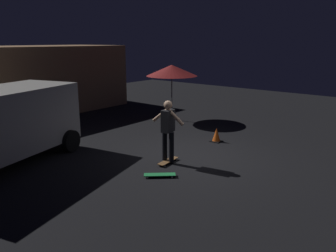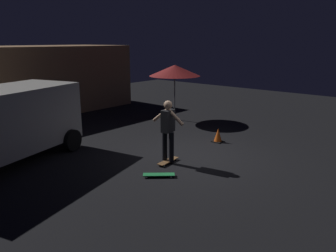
% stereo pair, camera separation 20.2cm
% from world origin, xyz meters
% --- Properties ---
extents(ground_plane, '(28.00, 28.00, 0.00)m').
position_xyz_m(ground_plane, '(0.00, 0.00, 0.00)').
color(ground_plane, black).
extents(low_building, '(9.00, 3.78, 3.02)m').
position_xyz_m(low_building, '(0.19, 9.41, 1.51)').
color(low_building, '#AD7F56').
rests_on(low_building, ground_plane).
extents(patio_umbrella, '(2.10, 2.10, 2.30)m').
position_xyz_m(patio_umbrella, '(3.30, 3.37, 2.07)').
color(patio_umbrella, slate).
rests_on(patio_umbrella, ground_plane).
extents(skateboard_ridden, '(0.80, 0.28, 0.07)m').
position_xyz_m(skateboard_ridden, '(-0.83, 0.22, 0.06)').
color(skateboard_ridden, olive).
rests_on(skateboard_ridden, ground_plane).
extents(skateboard_spare, '(0.67, 0.71, 0.07)m').
position_xyz_m(skateboard_spare, '(-1.72, -0.24, 0.06)').
color(skateboard_spare, green).
rests_on(skateboard_spare, ground_plane).
extents(skater, '(0.40, 0.99, 1.67)m').
position_xyz_m(skater, '(-0.83, 0.22, 1.04)').
color(skater, black).
rests_on(skater, skateboard_ridden).
extents(traffic_cone, '(0.34, 0.34, 0.46)m').
position_xyz_m(traffic_cone, '(1.75, 0.24, 0.21)').
color(traffic_cone, black).
rests_on(traffic_cone, ground_plane).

